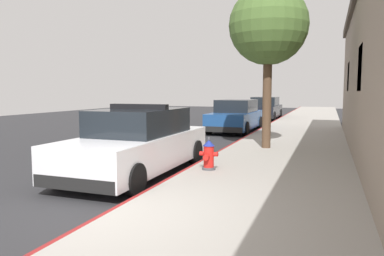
{
  "coord_description": "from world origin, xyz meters",
  "views": [
    {
      "loc": [
        3.07,
        -4.73,
        2.0
      ],
      "look_at": [
        -0.36,
        4.53,
        1.0
      ],
      "focal_mm": 34.6,
      "sensor_mm": 36.0,
      "label": 1
    }
  ],
  "objects_px": {
    "parked_car_silver_ahead": "(236,116)",
    "parked_car_dark_far": "(265,109)",
    "police_cruiser": "(138,143)",
    "street_tree": "(268,26)",
    "fire_hydrant": "(209,155)"
  },
  "relations": [
    {
      "from": "fire_hydrant",
      "to": "street_tree",
      "type": "height_order",
      "value": "street_tree"
    },
    {
      "from": "police_cruiser",
      "to": "street_tree",
      "type": "height_order",
      "value": "street_tree"
    },
    {
      "from": "police_cruiser",
      "to": "street_tree",
      "type": "bearing_deg",
      "value": 60.05
    },
    {
      "from": "fire_hydrant",
      "to": "parked_car_silver_ahead",
      "type": "bearing_deg",
      "value": 99.92
    },
    {
      "from": "parked_car_silver_ahead",
      "to": "fire_hydrant",
      "type": "distance_m",
      "value": 9.87
    },
    {
      "from": "parked_car_silver_ahead",
      "to": "street_tree",
      "type": "distance_m",
      "value": 7.13
    },
    {
      "from": "parked_car_dark_far",
      "to": "street_tree",
      "type": "relative_size",
      "value": 0.94
    },
    {
      "from": "parked_car_dark_far",
      "to": "fire_hydrant",
      "type": "bearing_deg",
      "value": -84.8
    },
    {
      "from": "police_cruiser",
      "to": "fire_hydrant",
      "type": "xyz_separation_m",
      "value": [
        1.68,
        0.31,
        -0.23
      ]
    },
    {
      "from": "parked_car_dark_far",
      "to": "fire_hydrant",
      "type": "height_order",
      "value": "parked_car_dark_far"
    },
    {
      "from": "parked_car_silver_ahead",
      "to": "parked_car_dark_far",
      "type": "height_order",
      "value": "same"
    },
    {
      "from": "police_cruiser",
      "to": "fire_hydrant",
      "type": "distance_m",
      "value": 1.73
    },
    {
      "from": "parked_car_silver_ahead",
      "to": "street_tree",
      "type": "bearing_deg",
      "value": -67.58
    },
    {
      "from": "parked_car_silver_ahead",
      "to": "parked_car_dark_far",
      "type": "bearing_deg",
      "value": 89.68
    },
    {
      "from": "police_cruiser",
      "to": "street_tree",
      "type": "distance_m",
      "value": 5.82
    }
  ]
}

